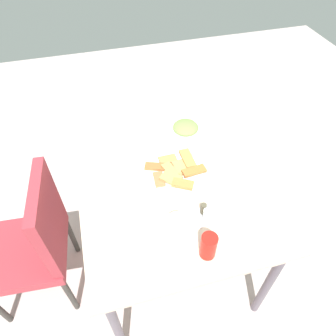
% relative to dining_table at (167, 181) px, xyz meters
% --- Properties ---
extents(ground_plane, '(6.00, 6.00, 0.00)m').
position_rel_dining_table_xyz_m(ground_plane, '(0.00, 0.00, -0.68)').
color(ground_plane, '#BEADAA').
extents(dining_table, '(1.20, 0.90, 0.75)m').
position_rel_dining_table_xyz_m(dining_table, '(0.00, 0.00, 0.00)').
color(dining_table, beige).
rests_on(dining_table, ground_plane).
extents(dining_chair, '(0.45, 0.46, 0.88)m').
position_rel_dining_table_xyz_m(dining_chair, '(-0.06, 0.72, -0.19)').
color(dining_chair, '#9B2D36').
rests_on(dining_chair, ground_plane).
extents(pide_platter, '(0.33, 0.34, 0.05)m').
position_rel_dining_table_xyz_m(pide_platter, '(-0.03, -0.02, 0.09)').
color(pide_platter, white).
rests_on(pide_platter, dining_table).
extents(salad_plate_greens, '(0.19, 0.19, 0.05)m').
position_rel_dining_table_xyz_m(salad_plate_greens, '(0.28, -0.19, 0.10)').
color(salad_plate_greens, white).
rests_on(salad_plate_greens, dining_table).
extents(soda_can, '(0.09, 0.09, 0.12)m').
position_rel_dining_table_xyz_m(soda_can, '(-0.49, -0.04, 0.14)').
color(soda_can, red).
rests_on(soda_can, dining_table).
extents(drinking_glass, '(0.07, 0.07, 0.12)m').
position_rel_dining_table_xyz_m(drinking_glass, '(-0.37, 0.06, 0.14)').
color(drinking_glass, silver).
rests_on(drinking_glass, dining_table).
extents(paper_napkin, '(0.15, 0.15, 0.00)m').
position_rel_dining_table_xyz_m(paper_napkin, '(0.37, 0.08, 0.08)').
color(paper_napkin, white).
rests_on(paper_napkin, dining_table).
extents(fork, '(0.17, 0.04, 0.00)m').
position_rel_dining_table_xyz_m(fork, '(0.37, 0.06, 0.08)').
color(fork, silver).
rests_on(fork, paper_napkin).
extents(spoon, '(0.17, 0.06, 0.00)m').
position_rel_dining_table_xyz_m(spoon, '(0.37, 0.10, 0.08)').
color(spoon, silver).
rests_on(spoon, paper_napkin).
extents(condiment_caddy, '(0.11, 0.11, 0.07)m').
position_rel_dining_table_xyz_m(condiment_caddy, '(-0.32, -0.09, 0.10)').
color(condiment_caddy, '#B2B2B7').
rests_on(condiment_caddy, dining_table).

